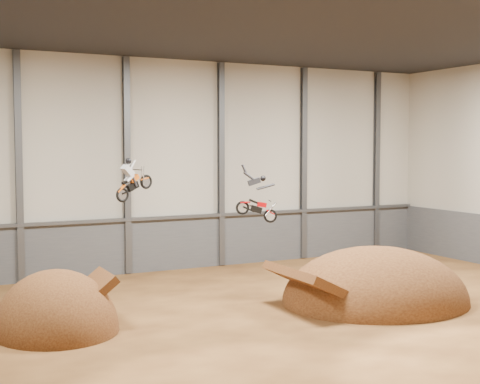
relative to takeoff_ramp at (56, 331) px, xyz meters
name	(u,v)px	position (x,y,z in m)	size (l,w,h in m)	color
floor	(290,321)	(10.24, -3.30, 0.00)	(40.00, 40.00, 0.00)	#4D2D14
back_wall	(175,165)	(10.24, 11.70, 7.00)	(40.00, 0.10, 14.00)	#B7B1A2
ceiling	(292,21)	(10.24, -3.30, 14.00)	(40.00, 40.00, 0.00)	black
lower_band_back	(176,244)	(10.24, 11.60, 1.75)	(39.80, 0.18, 3.50)	#4B4D52
steel_rail	(176,217)	(10.24, 11.45, 3.55)	(39.80, 0.35, 0.20)	#47494F
steel_column_1	(19,167)	(0.24, 11.50, 7.00)	(0.40, 0.36, 13.90)	#47494F
steel_column_2	(127,166)	(6.91, 11.50, 7.00)	(0.40, 0.36, 13.90)	#47494F
steel_column_3	(221,165)	(13.57, 11.50, 7.00)	(0.40, 0.36, 13.90)	#47494F
steel_column_4	(304,164)	(20.24, 11.50, 7.00)	(0.40, 0.36, 13.90)	#47494F
steel_column_5	(376,163)	(26.91, 11.50, 7.00)	(0.40, 0.36, 13.90)	#47494F
takeoff_ramp	(56,331)	(0.00, 0.00, 0.00)	(5.50, 6.35, 5.50)	#3F210F
landing_ramp	(375,302)	(16.26, -2.03, 0.00)	(10.22, 9.04, 5.90)	#3F210F
fmx_rider_a	(136,174)	(4.75, 2.90, 6.84)	(2.35, 0.89, 2.12)	#D65A10
fmx_rider_b	(255,194)	(10.44, 0.70, 5.77)	(2.96, 0.85, 2.54)	#BC0408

